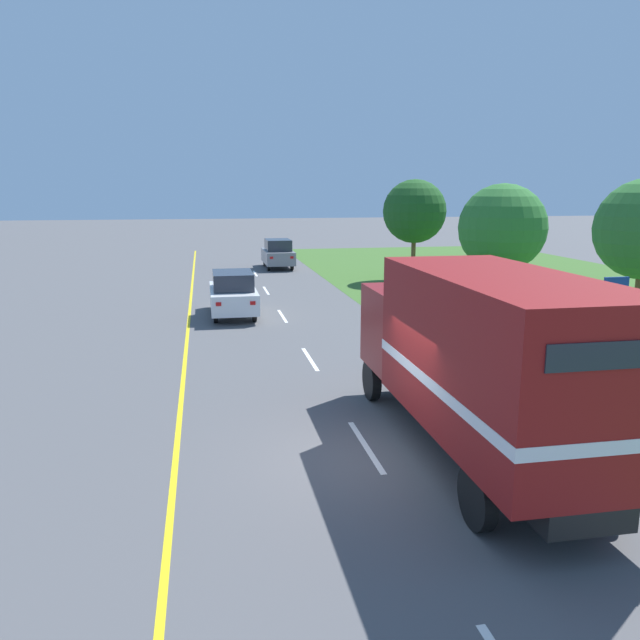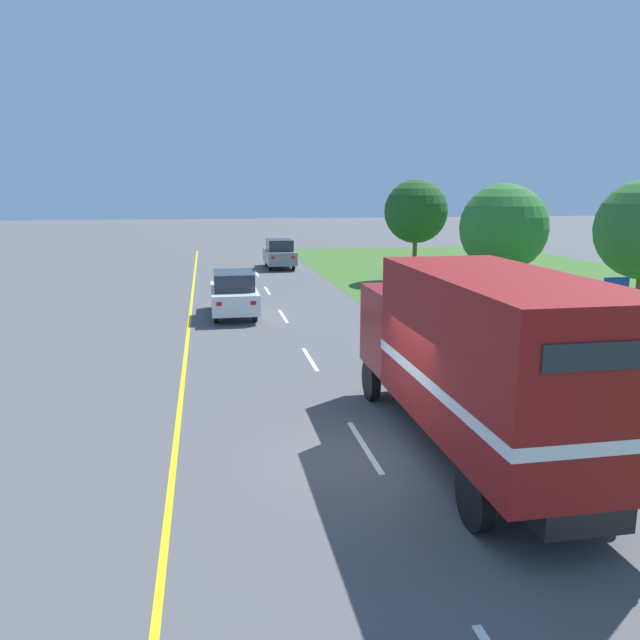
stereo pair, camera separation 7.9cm
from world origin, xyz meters
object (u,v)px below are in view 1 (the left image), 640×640
(lead_car_white, at_px, (233,293))
(horse_trailer_truck, at_px, (479,355))
(highway_sign, at_px, (589,319))
(roadside_tree_far, at_px, (415,211))
(roadside_tree_mid, at_px, (502,228))
(lead_car_grey_ahead, at_px, (278,254))

(lead_car_white, bearing_deg, horse_trailer_truck, -75.28)
(lead_car_white, relative_size, highway_sign, 1.48)
(highway_sign, relative_size, roadside_tree_far, 0.51)
(roadside_tree_mid, distance_m, roadside_tree_far, 7.05)
(lead_car_grey_ahead, height_order, highway_sign, highway_sign)
(lead_car_white, height_order, lead_car_grey_ahead, lead_car_grey_ahead)
(horse_trailer_truck, xyz_separation_m, roadside_tree_mid, (8.41, 16.05, 1.29))
(roadside_tree_mid, bearing_deg, highway_sign, -107.00)
(horse_trailer_truck, relative_size, highway_sign, 2.82)
(roadside_tree_mid, relative_size, roadside_tree_far, 0.95)
(lead_car_grey_ahead, bearing_deg, roadside_tree_far, -45.31)
(horse_trailer_truck, distance_m, highway_sign, 5.74)
(highway_sign, relative_size, roadside_tree_mid, 0.54)
(highway_sign, xyz_separation_m, roadside_tree_mid, (3.84, 12.57, 1.49))
(roadside_tree_mid, bearing_deg, horse_trailer_truck, -117.66)
(lead_car_white, xyz_separation_m, highway_sign, (8.39, -11.07, 0.89))
(horse_trailer_truck, height_order, roadside_tree_far, roadside_tree_far)
(lead_car_grey_ahead, height_order, roadside_tree_far, roadside_tree_far)
(horse_trailer_truck, distance_m, roadside_tree_mid, 18.16)
(lead_car_grey_ahead, xyz_separation_m, highway_sign, (4.77, -26.22, 0.86))
(roadside_tree_far, bearing_deg, roadside_tree_mid, -74.95)
(lead_car_grey_ahead, bearing_deg, lead_car_white, -103.45)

